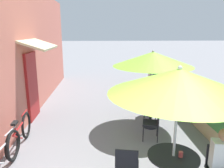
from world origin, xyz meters
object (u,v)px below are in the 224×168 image
object	(u,v)px
patio_umbrella_near	(179,81)
coffee_cup_near	(181,154)
patio_table_near	(173,165)
cafe_chair_mid_right	(154,121)
cafe_chair_near_right	(127,166)
bicycle_leaning	(0,158)
patio_umbrella_mid	(153,59)
cafe_chair_near_left	(219,167)
patio_table_mid	(151,109)
bicycle_second	(20,134)
seated_patron_near_left	(223,162)
coffee_cup_mid	(151,103)
cafe_chair_mid_left	(148,102)

from	to	relation	value
patio_umbrella_near	coffee_cup_near	xyz separation A→B (m)	(0.11, -0.04, -1.22)
patio_table_near	cafe_chair_mid_right	size ratio (longest dim) A/B	0.98
patio_table_near	cafe_chair_near_right	distance (m)	0.77
patio_umbrella_near	bicycle_leaning	distance (m)	3.63
patio_table_near	cafe_chair_mid_right	bearing A→B (deg)	85.67
coffee_cup_near	bicycle_leaning	bearing A→B (deg)	167.51
cafe_chair_mid_right	patio_umbrella_mid	bearing A→B (deg)	5.68
cafe_chair_near_left	coffee_cup_near	bearing A→B (deg)	8.75
cafe_chair_mid_right	patio_table_mid	bearing A→B (deg)	5.68
cafe_chair_near_left	patio_table_mid	size ratio (longest dim) A/B	1.02
bicycle_second	patio_table_mid	bearing A→B (deg)	13.58
seated_patron_near_left	cafe_chair_near_right	world-z (taller)	seated_patron_near_left
cafe_chair_mid_right	bicycle_second	bearing A→B (deg)	106.68
patio_umbrella_near	seated_patron_near_left	bearing A→B (deg)	-13.29
bicycle_leaning	patio_table_near	bearing A→B (deg)	-7.52
cafe_chair_near_left	patio_table_mid	xyz separation A→B (m)	(-0.53, 2.76, 0.03)
bicycle_leaning	coffee_cup_mid	bearing A→B (deg)	33.94
cafe_chair_mid_right	coffee_cup_mid	xyz separation A→B (m)	(0.07, 0.65, 0.25)
cafe_chair_near_left	seated_patron_near_left	distance (m)	0.20
patio_umbrella_mid	cafe_chair_mid_right	xyz separation A→B (m)	(-0.09, -0.77, -1.48)
patio_umbrella_mid	patio_table_mid	bearing A→B (deg)	180.00
cafe_chair_mid_right	bicycle_leaning	distance (m)	3.55
cafe_chair_mid_left	bicycle_leaning	distance (m)	4.47
cafe_chair_near_left	patio_umbrella_mid	bearing A→B (deg)	-68.45
cafe_chair_mid_left	coffee_cup_mid	bearing A→B (deg)	4.98
coffee_cup_mid	bicycle_second	bearing A→B (deg)	-165.09
seated_patron_near_left	patio_umbrella_mid	xyz separation A→B (m)	(-0.51, 2.87, 1.31)
seated_patron_near_left	coffee_cup_mid	size ratio (longest dim) A/B	13.89
bicycle_leaning	cafe_chair_near_left	bearing A→B (deg)	-6.15
patio_table_near	bicycle_second	world-z (taller)	bicycle_second
coffee_cup_near	bicycle_second	distance (m)	3.70
patio_umbrella_near	coffee_cup_near	bearing A→B (deg)	-22.88
cafe_chair_near_right	patio_table_mid	bearing A→B (deg)	79.72
cafe_chair_near_right	patio_umbrella_mid	distance (m)	3.18
patio_umbrella_near	coffee_cup_near	distance (m)	1.23
patio_table_near	bicycle_second	distance (m)	3.56
seated_patron_near_left	cafe_chair_mid_left	xyz separation A→B (m)	(-0.42, 3.64, -0.17)
seated_patron_near_left	patio_table_near	bearing A→B (deg)	-2.64
patio_table_mid	cafe_chair_near_right	bearing A→B (deg)	-110.94
patio_umbrella_mid	cafe_chair_mid_left	distance (m)	1.67
cafe_chair_near_right	bicycle_leaning	world-z (taller)	cafe_chair_near_right
cafe_chair_near_left	cafe_chair_near_right	world-z (taller)	same
seated_patron_near_left	cafe_chair_near_right	size ratio (longest dim) A/B	1.44
cafe_chair_near_left	seated_patron_near_left	world-z (taller)	seated_patron_near_left
patio_table_near	patio_umbrella_near	world-z (taller)	patio_umbrella_near
cafe_chair_mid_left	patio_umbrella_near	bearing A→B (deg)	7.04
coffee_cup_near	coffee_cup_mid	bearing A→B (deg)	87.69
patio_umbrella_mid	cafe_chair_mid_right	world-z (taller)	patio_umbrella_mid
cafe_chair_mid_left	patio_table_mid	bearing A→B (deg)	5.68
coffee_cup_near	patio_table_mid	size ratio (longest dim) A/B	0.11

